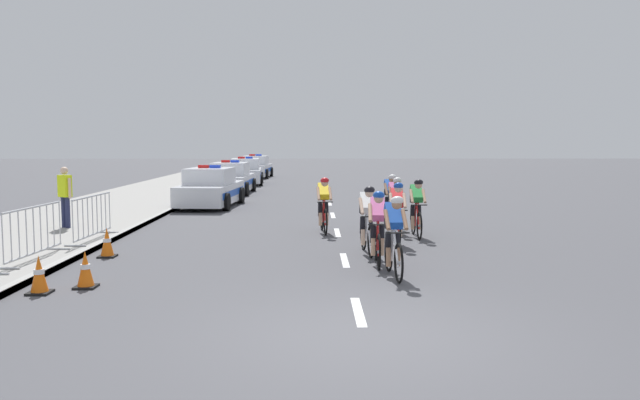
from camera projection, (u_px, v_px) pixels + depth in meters
The scene contains 22 objects.
ground_plane at pixel (365, 336), 8.12m from camera, with size 160.00×160.00×0.00m, color #4C4C51.
sidewalk_slab at pixel (99, 211), 21.96m from camera, with size 5.07×60.00×0.12m, color gray.
kerb_edge at pixel (169, 211), 21.99m from camera, with size 0.16×60.00×0.13m, color #9E9E99.
lane_markings_centre at pixel (335, 223), 19.23m from camera, with size 0.14×29.60×0.01m.
cyclist_lead at pixel (394, 235), 11.53m from camera, with size 0.43×1.72×1.56m.
cyclist_second at pixel (378, 227), 12.63m from camera, with size 0.43×1.72×1.56m.
cyclist_third at pixel (367, 219), 13.91m from camera, with size 0.44×1.72×1.56m.
cyclist_fourth at pixel (397, 212), 15.15m from camera, with size 0.42×1.72×1.56m.
cyclist_fifth at pixel (417, 207), 16.37m from camera, with size 0.42×1.72×1.56m.
cyclist_sixth at pixel (324, 204), 17.13m from camera, with size 0.44×1.72×1.56m.
cyclist_seventh at pixel (395, 204), 17.20m from camera, with size 0.44×1.72×1.56m.
cyclist_eighth at pixel (390, 199), 18.67m from camera, with size 0.44×1.72×1.56m.
police_car_nearest at pixel (210, 189), 23.91m from camera, with size 2.26×4.52×1.59m.
police_car_second at pixel (231, 179), 29.87m from camera, with size 2.09×4.45×1.59m.
police_car_third at pixel (245, 172), 36.33m from camera, with size 2.22×4.51×1.59m.
police_car_furthest at pixel (256, 168), 42.86m from camera, with size 2.17×4.48×1.59m.
crowd_barrier_middle at pixel (34, 233), 12.74m from camera, with size 0.62×2.32×1.07m.
crowd_barrier_rear at pixel (93, 218), 15.26m from camera, with size 0.58×2.32×1.07m.
traffic_cone_near at pixel (107, 243), 13.58m from camera, with size 0.36×0.36×0.64m.
traffic_cone_mid at pixel (85, 270), 10.74m from camera, with size 0.36×0.36×0.64m.
traffic_cone_far at pixel (39, 275), 10.33m from camera, with size 0.36×0.36×0.64m.
spectator_closest at pixel (65, 193), 17.29m from camera, with size 0.47×0.39×1.68m.
Camera 1 is at (-0.66, -7.91, 2.51)m, focal length 35.41 mm.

